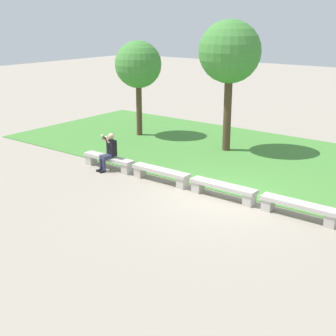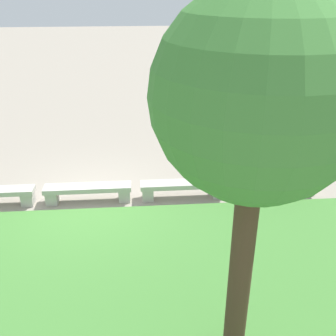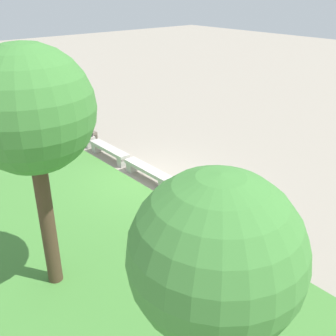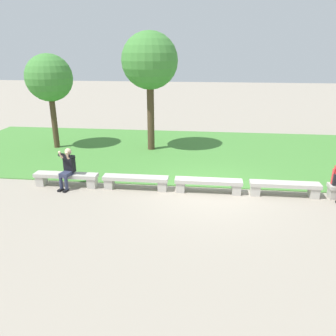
{
  "view_description": "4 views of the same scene",
  "coord_description": "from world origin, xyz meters",
  "px_view_note": "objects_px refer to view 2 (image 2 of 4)",
  "views": [
    {
      "loc": [
        6.66,
        -11.43,
        5.22
      ],
      "look_at": [
        -1.51,
        -0.74,
        0.85
      ],
      "focal_mm": 50.0,
      "sensor_mm": 36.0,
      "label": 1
    },
    {
      "loc": [
        -1.31,
        8.67,
        5.08
      ],
      "look_at": [
        -2.01,
        -0.2,
        0.76
      ],
      "focal_mm": 42.0,
      "sensor_mm": 36.0,
      "label": 2
    },
    {
      "loc": [
        -9.48,
        7.16,
        5.99
      ],
      "look_at": [
        -0.98,
        -0.06,
        0.77
      ],
      "focal_mm": 42.0,
      "sensor_mm": 36.0,
      "label": 3
    },
    {
      "loc": [
        -0.19,
        -9.81,
        4.32
      ],
      "look_at": [
        -1.23,
        -0.64,
        1.01
      ],
      "focal_mm": 35.0,
      "sensor_mm": 36.0,
      "label": 4
    }
  ],
  "objects_px": {
    "bench_main": "(275,184)",
    "tree_behind_wall": "(258,100)",
    "bench_mid": "(88,191)",
    "person_photographer": "(271,168)",
    "bench_near": "(183,187)"
  },
  "relations": [
    {
      "from": "bench_near",
      "to": "bench_mid",
      "type": "relative_size",
      "value": 1.0
    },
    {
      "from": "bench_main",
      "to": "tree_behind_wall",
      "type": "relative_size",
      "value": 0.42
    },
    {
      "from": "tree_behind_wall",
      "to": "person_photographer",
      "type": "bearing_deg",
      "value": -113.37
    },
    {
      "from": "bench_near",
      "to": "person_photographer",
      "type": "bearing_deg",
      "value": -178.07
    },
    {
      "from": "person_photographer",
      "to": "bench_near",
      "type": "bearing_deg",
      "value": 1.93
    },
    {
      "from": "person_photographer",
      "to": "bench_mid",
      "type": "bearing_deg",
      "value": 0.94
    },
    {
      "from": "bench_mid",
      "to": "person_photographer",
      "type": "height_order",
      "value": "person_photographer"
    },
    {
      "from": "bench_main",
      "to": "bench_near",
      "type": "xyz_separation_m",
      "value": [
        2.38,
        0.0,
        0.0
      ]
    },
    {
      "from": "bench_mid",
      "to": "bench_near",
      "type": "bearing_deg",
      "value": 180.0
    },
    {
      "from": "bench_mid",
      "to": "person_photographer",
      "type": "distance_m",
      "value": 4.66
    },
    {
      "from": "bench_near",
      "to": "tree_behind_wall",
      "type": "distance_m",
      "value": 5.84
    },
    {
      "from": "bench_main",
      "to": "bench_mid",
      "type": "relative_size",
      "value": 1.0
    },
    {
      "from": "bench_main",
      "to": "tree_behind_wall",
      "type": "xyz_separation_m",
      "value": [
        2.15,
        4.61,
        3.58
      ]
    },
    {
      "from": "person_photographer",
      "to": "tree_behind_wall",
      "type": "xyz_separation_m",
      "value": [
        2.02,
        4.68,
        3.15
      ]
    },
    {
      "from": "person_photographer",
      "to": "bench_main",
      "type": "bearing_deg",
      "value": 148.54
    }
  ]
}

